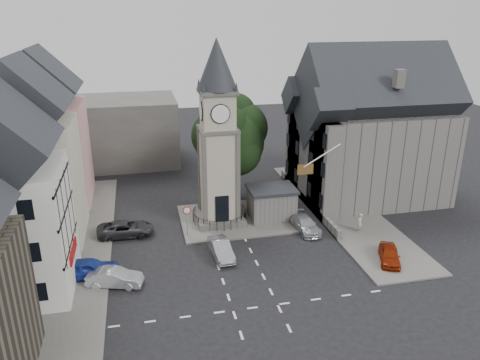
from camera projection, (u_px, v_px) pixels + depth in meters
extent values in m
plane|color=black|center=(238.00, 265.00, 35.67)|extent=(120.00, 120.00, 0.00)
cube|color=#595651|center=(75.00, 244.00, 38.61)|extent=(6.00, 30.00, 0.14)
cube|color=#595651|center=(341.00, 209.00, 45.39)|extent=(6.00, 26.00, 0.14)
cube|color=#595651|center=(235.00, 219.00, 43.26)|extent=(10.00, 8.00, 0.16)
cube|color=silver|center=(255.00, 307.00, 30.63)|extent=(20.00, 8.00, 0.01)
cube|color=#4C4944|center=(219.00, 218.00, 42.87)|extent=(4.20, 4.20, 0.70)
torus|color=black|center=(219.00, 210.00, 42.61)|extent=(4.86, 4.86, 0.06)
cube|color=#AAA089|center=(219.00, 173.00, 41.35)|extent=(3.00, 3.00, 8.00)
cube|color=black|center=(222.00, 208.00, 41.00)|extent=(1.20, 0.25, 2.40)
cube|color=#4C4944|center=(218.00, 129.00, 39.96)|extent=(3.30, 3.30, 0.25)
cube|color=#AAA089|center=(218.00, 110.00, 39.40)|extent=(2.70, 2.70, 3.20)
cylinder|color=white|center=(220.00, 114.00, 38.12)|extent=(1.50, 0.12, 1.50)
cube|color=#4C4944|center=(217.00, 91.00, 38.84)|extent=(3.10, 3.10, 0.30)
cone|color=black|center=(217.00, 64.00, 38.06)|extent=(3.40, 3.40, 4.20)
cube|color=#65625D|center=(271.00, 205.00, 43.01)|extent=(4.00, 3.00, 2.80)
cube|color=black|center=(272.00, 189.00, 42.47)|extent=(4.30, 3.30, 0.25)
cylinder|color=black|center=(230.00, 179.00, 47.20)|extent=(0.70, 0.70, 4.40)
cylinder|color=black|center=(187.00, 224.00, 39.62)|extent=(0.10, 0.10, 2.50)
cone|color=#A50C0C|center=(187.00, 211.00, 39.09)|extent=(0.70, 0.06, 0.70)
cone|color=white|center=(187.00, 211.00, 39.08)|extent=(0.54, 0.04, 0.54)
cube|color=#D49492|center=(47.00, 155.00, 45.45)|extent=(7.50, 7.00, 10.00)
cube|color=beige|center=(31.00, 183.00, 38.12)|extent=(7.50, 7.00, 10.00)
cube|color=silver|center=(9.00, 232.00, 30.97)|extent=(7.50, 7.00, 9.00)
cube|color=#4C4944|center=(95.00, 132.00, 57.48)|extent=(20.00, 10.00, 8.00)
cube|color=#65625D|center=(369.00, 154.00, 47.39)|extent=(14.00, 10.00, 9.00)
cube|color=#65625D|center=(325.00, 169.00, 42.94)|extent=(1.60, 4.40, 9.00)
cube|color=#65625D|center=(299.00, 148.00, 49.35)|extent=(1.60, 4.40, 9.00)
cube|color=#65625D|center=(307.00, 200.00, 46.52)|extent=(0.40, 16.00, 0.90)
cylinder|color=white|center=(322.00, 156.00, 38.50)|extent=(3.17, 0.10, 1.89)
plane|color=#B21414|center=(305.00, 169.00, 38.60)|extent=(1.40, 0.00, 1.40)
imported|color=navy|center=(88.00, 269.00, 33.77)|extent=(4.45, 1.96, 1.49)
imported|color=#AEB2B7|center=(115.00, 278.00, 32.83)|extent=(4.11, 2.31, 1.28)
imported|color=#2E2E30|center=(126.00, 229.00, 39.99)|extent=(4.80, 2.25, 1.33)
imported|color=#93959B|center=(221.00, 249.00, 36.69)|extent=(1.69, 4.04, 1.30)
imported|color=#ADB1B5|center=(305.00, 224.00, 40.98)|extent=(2.08, 4.34, 1.22)
imported|color=maroon|center=(389.00, 255.00, 35.90)|extent=(2.74, 3.87, 1.22)
imported|color=#B9A899|center=(359.00, 223.00, 40.55)|extent=(0.78, 0.73, 1.79)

